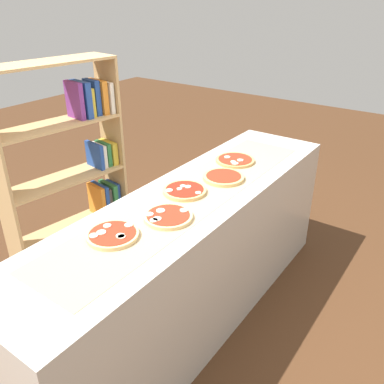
# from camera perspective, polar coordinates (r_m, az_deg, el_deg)

# --- Properties ---
(ground_plane) EXTENTS (12.00, 12.00, 0.00)m
(ground_plane) POSITION_cam_1_polar(r_m,az_deg,el_deg) (2.90, -0.00, -16.87)
(ground_plane) COLOR #4C2D19
(counter) EXTENTS (2.56, 0.62, 0.92)m
(counter) POSITION_cam_1_polar(r_m,az_deg,el_deg) (2.60, -0.00, -9.50)
(counter) COLOR beige
(counter) RESTS_ON ground_plane
(parchment_paper) EXTENTS (2.09, 0.42, 0.00)m
(parchment_paper) POSITION_cam_1_polar(r_m,az_deg,el_deg) (2.36, -0.00, -0.41)
(parchment_paper) COLOR tan
(parchment_paper) RESTS_ON counter
(pizza_mozzarella_0) EXTENTS (0.25, 0.25, 0.03)m
(pizza_mozzarella_0) POSITION_cam_1_polar(r_m,az_deg,el_deg) (2.00, -11.12, -5.92)
(pizza_mozzarella_0) COLOR #E5C17F
(pizza_mozzarella_0) RESTS_ON parchment_paper
(pizza_mozzarella_1) EXTENTS (0.26, 0.26, 0.03)m
(pizza_mozzarella_1) POSITION_cam_1_polar(r_m,az_deg,el_deg) (2.12, -3.41, -3.46)
(pizza_mozzarella_1) COLOR #E5C17F
(pizza_mozzarella_1) RESTS_ON parchment_paper
(pizza_mozzarella_2) EXTENTS (0.26, 0.26, 0.03)m
(pizza_mozzarella_2) POSITION_cam_1_polar(r_m,az_deg,el_deg) (2.38, -1.05, 0.20)
(pizza_mozzarella_2) COLOR #DBB26B
(pizza_mozzarella_2) RESTS_ON parchment_paper
(pizza_plain_3) EXTENTS (0.26, 0.26, 0.02)m
(pizza_plain_3) POSITION_cam_1_polar(r_m,az_deg,el_deg) (2.56, 4.46, 2.08)
(pizza_plain_3) COLOR #DBB26B
(pizza_plain_3) RESTS_ON parchment_paper
(pizza_mozzarella_4) EXTENTS (0.27, 0.27, 0.03)m
(pizza_mozzarella_4) POSITION_cam_1_polar(r_m,az_deg,el_deg) (2.83, 6.09, 4.48)
(pizza_mozzarella_4) COLOR tan
(pizza_mozzarella_4) RESTS_ON parchment_paper
(bookshelf) EXTENTS (0.91, 0.38, 1.60)m
(bookshelf) POSITION_cam_1_polar(r_m,az_deg,el_deg) (3.04, -15.55, 2.56)
(bookshelf) COLOR tan
(bookshelf) RESTS_ON ground_plane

